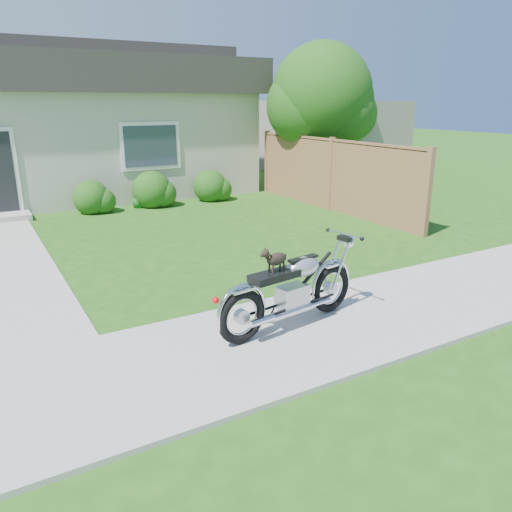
{
  "coord_description": "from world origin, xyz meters",
  "views": [
    {
      "loc": [
        -2.01,
        -4.68,
        2.8
      ],
      "look_at": [
        1.27,
        1.0,
        0.75
      ],
      "focal_mm": 35.0,
      "sensor_mm": 36.0,
      "label": 1
    }
  ],
  "objects_px": {
    "tree_near": "(326,99)",
    "tree_far": "(340,105)",
    "potted_plant_right": "(138,195)",
    "house": "(36,123)",
    "motorcycle_with_dog": "(293,289)",
    "fence": "(331,174)"
  },
  "relations": [
    {
      "from": "tree_near",
      "to": "motorcycle_with_dog",
      "type": "relative_size",
      "value": 2.01
    },
    {
      "from": "fence",
      "to": "tree_near",
      "type": "relative_size",
      "value": 1.49
    },
    {
      "from": "house",
      "to": "potted_plant_right",
      "type": "xyz_separation_m",
      "value": [
        1.92,
        -3.44,
        -1.81
      ]
    },
    {
      "from": "fence",
      "to": "house",
      "type": "bearing_deg",
      "value": 135.26
    },
    {
      "from": "fence",
      "to": "tree_far",
      "type": "distance_m",
      "value": 5.78
    },
    {
      "from": "house",
      "to": "tree_near",
      "type": "bearing_deg",
      "value": -31.84
    },
    {
      "from": "tree_near",
      "to": "motorcycle_with_dog",
      "type": "distance_m",
      "value": 9.72
    },
    {
      "from": "potted_plant_right",
      "to": "motorcycle_with_dog",
      "type": "bearing_deg",
      "value": -94.08
    },
    {
      "from": "house",
      "to": "tree_far",
      "type": "distance_m",
      "value": 10.11
    },
    {
      "from": "potted_plant_right",
      "to": "tree_far",
      "type": "bearing_deg",
      "value": 9.93
    },
    {
      "from": "tree_near",
      "to": "potted_plant_right",
      "type": "height_order",
      "value": "tree_near"
    },
    {
      "from": "tree_far",
      "to": "motorcycle_with_dog",
      "type": "xyz_separation_m",
      "value": [
        -8.57,
        -9.78,
        -2.12
      ]
    },
    {
      "from": "house",
      "to": "potted_plant_right",
      "type": "bearing_deg",
      "value": -60.87
    },
    {
      "from": "house",
      "to": "tree_far",
      "type": "relative_size",
      "value": 3.04
    },
    {
      "from": "tree_far",
      "to": "motorcycle_with_dog",
      "type": "relative_size",
      "value": 1.87
    },
    {
      "from": "tree_far",
      "to": "potted_plant_right",
      "type": "height_order",
      "value": "tree_far"
    },
    {
      "from": "tree_far",
      "to": "motorcycle_with_dog",
      "type": "bearing_deg",
      "value": -131.22
    },
    {
      "from": "fence",
      "to": "motorcycle_with_dog",
      "type": "relative_size",
      "value": 2.99
    },
    {
      "from": "tree_far",
      "to": "tree_near",
      "type": "bearing_deg",
      "value": -135.29
    },
    {
      "from": "tree_near",
      "to": "tree_far",
      "type": "distance_m",
      "value": 3.58
    },
    {
      "from": "tree_far",
      "to": "fence",
      "type": "bearing_deg",
      "value": -130.55
    },
    {
      "from": "tree_near",
      "to": "tree_far",
      "type": "height_order",
      "value": "tree_near"
    }
  ]
}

